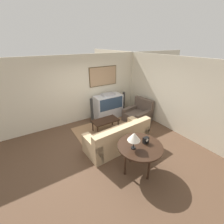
% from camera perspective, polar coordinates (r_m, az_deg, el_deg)
% --- Properties ---
extents(ground_plane, '(12.00, 12.00, 0.00)m').
position_cam_1_polar(ground_plane, '(5.11, -1.81, -12.37)').
color(ground_plane, brown).
extents(wall_back, '(12.00, 0.10, 2.70)m').
position_cam_1_polar(wall_back, '(6.25, -11.88, 8.37)').
color(wall_back, beige).
rests_on(wall_back, ground_plane).
extents(wall_right, '(0.06, 12.00, 2.70)m').
position_cam_1_polar(wall_right, '(6.08, 20.05, 6.83)').
color(wall_right, beige).
rests_on(wall_right, ground_plane).
extents(area_rug, '(2.50, 1.78, 0.01)m').
position_cam_1_polar(area_rug, '(5.85, -1.02, -6.86)').
color(area_rug, '#99704C').
rests_on(area_rug, ground_plane).
extents(tv, '(1.21, 0.58, 1.14)m').
position_cam_1_polar(tv, '(6.57, -1.44, 2.13)').
color(tv, silver).
rests_on(tv, ground_plane).
extents(couch, '(2.12, 0.98, 0.89)m').
position_cam_1_polar(couch, '(4.84, 2.35, -9.97)').
color(couch, tan).
rests_on(couch, ground_plane).
extents(armchair, '(1.11, 1.05, 0.93)m').
position_cam_1_polar(armchair, '(6.50, 9.89, -0.94)').
color(armchair, brown).
rests_on(armchair, ground_plane).
extents(coffee_table, '(0.97, 0.52, 0.46)m').
position_cam_1_polar(coffee_table, '(5.64, -2.48, -3.53)').
color(coffee_table, black).
rests_on(coffee_table, ground_plane).
extents(console_table, '(1.12, 1.12, 0.79)m').
position_cam_1_polar(console_table, '(3.89, 10.62, -13.23)').
color(console_table, black).
rests_on(console_table, ground_plane).
extents(table_lamp, '(0.31, 0.31, 0.44)m').
position_cam_1_polar(table_lamp, '(3.54, 8.41, -9.31)').
color(table_lamp, black).
rests_on(table_lamp, console_table).
extents(mantel_clock, '(0.14, 0.10, 0.17)m').
position_cam_1_polar(mantel_clock, '(3.91, 12.74, -10.41)').
color(mantel_clock, black).
rests_on(mantel_clock, console_table).
extents(speaker_tower_left, '(0.19, 0.19, 1.06)m').
position_cam_1_polar(speaker_tower_left, '(6.22, -7.65, 0.19)').
color(speaker_tower_left, black).
rests_on(speaker_tower_left, ground_plane).
extents(speaker_tower_right, '(0.19, 0.19, 1.06)m').
position_cam_1_polar(speaker_tower_right, '(6.97, 4.40, 3.17)').
color(speaker_tower_right, black).
rests_on(speaker_tower_right, ground_plane).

